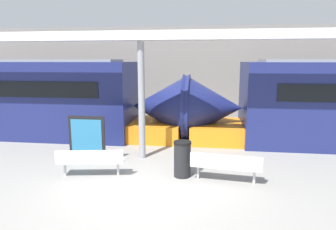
% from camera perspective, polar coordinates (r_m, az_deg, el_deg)
% --- Properties ---
extents(ground_plane, '(60.00, 60.00, 0.00)m').
position_cam_1_polar(ground_plane, '(7.55, -5.22, -14.44)').
color(ground_plane, gray).
extents(station_wall, '(56.00, 0.20, 5.00)m').
position_cam_1_polar(station_wall, '(16.87, 2.30, 8.12)').
color(station_wall, gray).
rests_on(station_wall, ground_plane).
extents(train_right, '(14.53, 2.93, 3.20)m').
position_cam_1_polar(train_right, '(14.46, -26.34, 2.74)').
color(train_right, navy).
rests_on(train_right, ground_plane).
extents(bench_near, '(1.88, 0.74, 0.79)m').
position_cam_1_polar(bench_near, '(8.54, -14.55, -8.29)').
color(bench_near, silver).
rests_on(bench_near, ground_plane).
extents(bench_far, '(1.87, 0.65, 0.79)m').
position_cam_1_polar(bench_far, '(8.05, 10.93, -9.30)').
color(bench_far, silver).
rests_on(bench_far, ground_plane).
extents(trash_bin, '(0.49, 0.49, 0.99)m').
position_cam_1_polar(trash_bin, '(8.31, 2.74, -8.34)').
color(trash_bin, black).
rests_on(trash_bin, ground_plane).
extents(poster_board, '(1.15, 0.07, 1.48)m').
position_cam_1_polar(poster_board, '(9.65, -15.17, -4.47)').
color(poster_board, black).
rests_on(poster_board, ground_plane).
extents(support_column_near, '(0.22, 0.22, 3.77)m').
position_cam_1_polar(support_column_near, '(9.60, -5.06, 2.67)').
color(support_column_near, gray).
rests_on(support_column_near, ground_plane).
extents(canopy_beam, '(28.00, 0.60, 0.28)m').
position_cam_1_polar(canopy_beam, '(9.55, -5.26, 14.80)').
color(canopy_beam, silver).
rests_on(canopy_beam, support_column_near).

